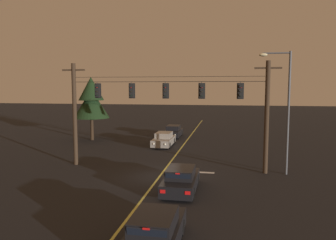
# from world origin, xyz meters

# --- Properties ---
(ground_plane) EXTENTS (180.00, 180.00, 0.00)m
(ground_plane) POSITION_xyz_m (0.00, 0.00, 0.00)
(ground_plane) COLOR black
(lane_centre_stripe) EXTENTS (0.14, 60.00, 0.01)m
(lane_centre_stripe) POSITION_xyz_m (0.00, 8.29, 0.00)
(lane_centre_stripe) COLOR #D1C64C
(lane_centre_stripe) RESTS_ON ground
(stop_bar_paint) EXTENTS (3.40, 0.36, 0.01)m
(stop_bar_paint) POSITION_xyz_m (1.90, 1.69, 0.00)
(stop_bar_paint) COLOR silver
(stop_bar_paint) RESTS_ON ground
(signal_span_assembly) EXTENTS (15.96, 0.32, 7.78)m
(signal_span_assembly) POSITION_xyz_m (0.00, 2.29, 4.04)
(signal_span_assembly) COLOR #38281C
(signal_span_assembly) RESTS_ON ground
(traffic_light_leftmost) EXTENTS (0.48, 0.41, 1.22)m
(traffic_light_leftmost) POSITION_xyz_m (-5.20, 2.27, 5.72)
(traffic_light_leftmost) COLOR black
(traffic_light_left_inner) EXTENTS (0.48, 0.41, 1.22)m
(traffic_light_left_inner) POSITION_xyz_m (-2.56, 2.27, 5.72)
(traffic_light_left_inner) COLOR black
(traffic_light_centre) EXTENTS (0.48, 0.41, 1.22)m
(traffic_light_centre) POSITION_xyz_m (-0.01, 2.27, 5.72)
(traffic_light_centre) COLOR black
(traffic_light_right_inner) EXTENTS (0.48, 0.41, 1.22)m
(traffic_light_right_inner) POSITION_xyz_m (2.60, 2.27, 5.72)
(traffic_light_right_inner) COLOR black
(traffic_light_rightmost) EXTENTS (0.48, 0.41, 1.22)m
(traffic_light_rightmost) POSITION_xyz_m (5.28, 2.27, 5.72)
(traffic_light_rightmost) COLOR black
(car_waiting_near_lane) EXTENTS (1.80, 4.33, 1.39)m
(car_waiting_near_lane) POSITION_xyz_m (1.83, -2.60, 0.65)
(car_waiting_near_lane) COLOR black
(car_waiting_near_lane) RESTS_ON ground
(car_oncoming_lead) EXTENTS (1.80, 4.42, 1.39)m
(car_oncoming_lead) POSITION_xyz_m (-1.92, 11.39, 0.65)
(car_oncoming_lead) COLOR gray
(car_oncoming_lead) RESTS_ON ground
(car_oncoming_trailing) EXTENTS (1.80, 4.42, 1.39)m
(car_oncoming_trailing) POSITION_xyz_m (-1.94, 17.54, 0.65)
(car_oncoming_trailing) COLOR black
(car_oncoming_trailing) RESTS_ON ground
(car_waiting_second_near) EXTENTS (1.80, 4.33, 1.39)m
(car_waiting_second_near) POSITION_xyz_m (1.83, -9.51, 0.65)
(car_waiting_second_near) COLOR black
(car_waiting_second_near) RESTS_ON ground
(street_lamp_corner) EXTENTS (2.11, 0.30, 8.38)m
(street_lamp_corner) POSITION_xyz_m (8.17, 2.23, 5.00)
(street_lamp_corner) COLOR #4C4F54
(street_lamp_corner) RESTS_ON ground
(tree_verge_near) EXTENTS (4.03, 4.03, 7.16)m
(tree_verge_near) POSITION_xyz_m (-10.69, 13.63, 4.60)
(tree_verge_near) COLOR #332316
(tree_verge_near) RESTS_ON ground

